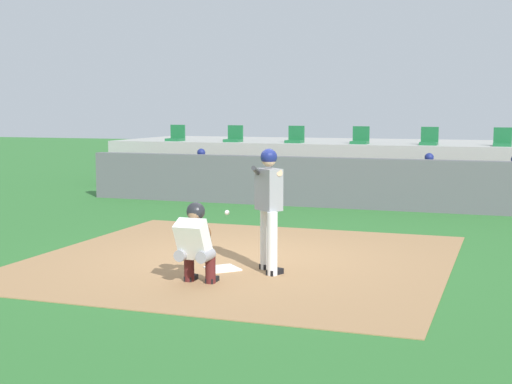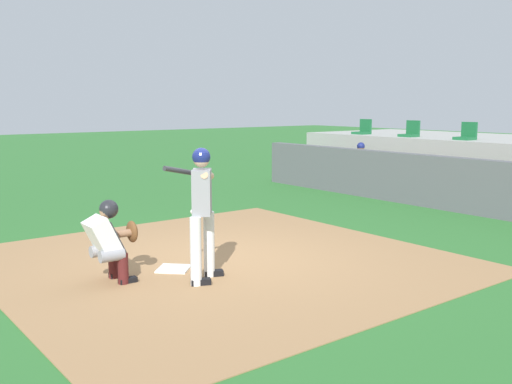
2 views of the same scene
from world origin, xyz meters
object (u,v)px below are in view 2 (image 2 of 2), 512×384
(home_plate, at_px, (174,269))
(catcher_crouched, at_px, (110,238))
(batter_at_plate, at_px, (202,206))
(dugout_player_0, at_px, (357,165))
(stadium_seat_0, at_px, (363,130))
(stadium_seat_2, at_px, (466,135))
(stadium_seat_1, at_px, (410,132))

(home_plate, xyz_separation_m, catcher_crouched, (-0.00, -0.94, 0.58))
(batter_at_plate, bearing_deg, dugout_player_0, 119.75)
(stadium_seat_0, bearing_deg, batter_at_plate, -58.24)
(dugout_player_0, relative_size, stadium_seat_2, 2.71)
(batter_at_plate, distance_m, catcher_crouched, 1.29)
(stadium_seat_1, bearing_deg, catcher_crouched, -71.54)
(catcher_crouched, xyz_separation_m, dugout_player_0, (-3.92, 9.08, 0.07))
(batter_at_plate, relative_size, stadium_seat_0, 3.76)
(home_plate, relative_size, stadium_seat_0, 0.92)
(dugout_player_0, height_order, stadium_seat_2, stadium_seat_2)
(home_plate, relative_size, batter_at_plate, 0.24)
(stadium_seat_0, height_order, stadium_seat_1, same)
(catcher_crouched, height_order, stadium_seat_0, stadium_seat_0)
(batter_at_plate, distance_m, stadium_seat_1, 11.05)
(catcher_crouched, relative_size, stadium_seat_0, 3.53)
(home_plate, xyz_separation_m, dugout_player_0, (-3.93, 8.14, 0.65))
(stadium_seat_0, bearing_deg, dugout_player_0, -51.06)
(dugout_player_0, xyz_separation_m, stadium_seat_2, (2.07, 2.03, 0.86))
(home_plate, xyz_separation_m, stadium_seat_1, (-3.71, 10.18, 1.51))
(dugout_player_0, relative_size, stadium_seat_0, 2.71)
(batter_at_plate, distance_m, dugout_player_0, 9.32)
(catcher_crouched, relative_size, stadium_seat_1, 3.53)
(home_plate, xyz_separation_m, batter_at_plate, (0.69, 0.06, 1.01))
(catcher_crouched, height_order, stadium_seat_1, stadium_seat_1)
(stadium_seat_0, xyz_separation_m, stadium_seat_2, (3.71, 0.00, 0.00))
(catcher_crouched, distance_m, stadium_seat_0, 12.47)
(catcher_crouched, xyz_separation_m, stadium_seat_2, (-1.85, 11.12, 0.93))
(home_plate, height_order, stadium_seat_2, stadium_seat_2)
(stadium_seat_1, bearing_deg, stadium_seat_0, 180.00)
(stadium_seat_0, relative_size, stadium_seat_1, 1.00)
(dugout_player_0, xyz_separation_m, stadium_seat_0, (-1.64, 2.03, 0.86))
(stadium_seat_0, distance_m, stadium_seat_1, 1.86)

